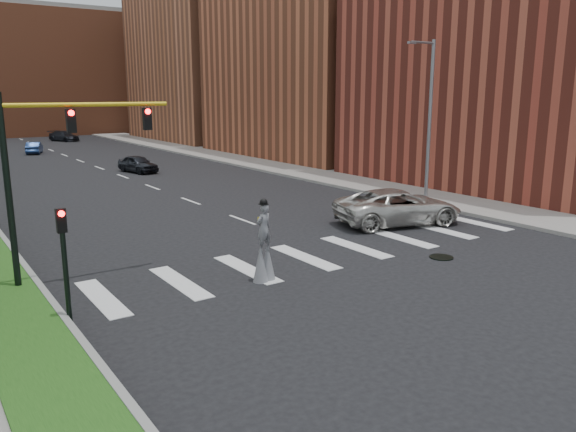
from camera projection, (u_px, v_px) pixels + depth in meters
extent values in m
plane|color=black|center=(347.00, 258.00, 21.39)|extent=(160.00, 160.00, 0.00)
cube|color=gray|center=(269.00, 165.00, 48.41)|extent=(5.00, 90.00, 0.18)
cylinder|color=black|center=(441.00, 257.00, 21.44)|extent=(0.90, 0.90, 0.04)
cube|color=maroon|center=(524.00, 19.00, 37.65)|extent=(16.00, 20.00, 22.00)
cube|color=#994D30|center=(322.00, 32.00, 55.14)|extent=(16.00, 22.00, 24.00)
cube|color=#A15A3B|center=(212.00, 64.00, 74.88)|extent=(16.00, 22.00, 20.00)
cube|color=#994D30|center=(46.00, 74.00, 85.54)|extent=(26.00, 14.00, 18.00)
cylinder|color=slate|center=(430.00, 123.00, 31.34)|extent=(0.20, 0.20, 9.00)
cylinder|color=slate|center=(424.00, 42.00, 29.98)|extent=(1.80, 0.12, 0.12)
cube|color=slate|center=(412.00, 43.00, 29.49)|extent=(0.50, 0.18, 0.12)
cylinder|color=black|center=(9.00, 196.00, 17.05)|extent=(0.20, 0.20, 6.20)
cylinder|color=gold|center=(89.00, 105.00, 17.91)|extent=(5.20, 0.14, 0.14)
cube|color=black|center=(71.00, 121.00, 17.69)|extent=(0.28, 0.18, 0.75)
cylinder|color=#FF0C0C|center=(71.00, 113.00, 17.55)|extent=(0.18, 0.06, 0.18)
cube|color=black|center=(147.00, 119.00, 19.07)|extent=(0.28, 0.18, 0.75)
cylinder|color=#FF0C0C|center=(148.00, 111.00, 18.94)|extent=(0.18, 0.06, 0.18)
cylinder|color=black|center=(66.00, 272.00, 14.97)|extent=(0.14, 0.14, 3.00)
cube|color=black|center=(61.00, 220.00, 14.67)|extent=(0.25, 0.16, 0.65)
cylinder|color=#FF0C0C|center=(61.00, 214.00, 14.54)|extent=(0.16, 0.05, 0.16)
cylinder|color=black|center=(268.00, 265.00, 18.85)|extent=(0.07, 0.07, 1.00)
cylinder|color=black|center=(261.00, 267.00, 18.62)|extent=(0.07, 0.07, 1.00)
cone|color=slate|center=(268.00, 262.00, 18.82)|extent=(0.52, 0.52, 1.26)
cone|color=slate|center=(261.00, 264.00, 18.60)|extent=(0.52, 0.52, 1.26)
imported|color=slate|center=(264.00, 228.00, 18.45)|extent=(0.65, 0.49, 1.61)
sphere|color=black|center=(264.00, 202.00, 18.27)|extent=(0.26, 0.26, 0.26)
cylinder|color=black|center=(264.00, 204.00, 18.28)|extent=(0.34, 0.34, 0.02)
cube|color=yellow|center=(261.00, 214.00, 18.45)|extent=(0.22, 0.05, 0.10)
imported|color=beige|center=(398.00, 207.00, 26.79)|extent=(6.63, 4.36, 1.70)
imported|color=black|center=(138.00, 164.00, 44.35)|extent=(2.43, 4.21, 1.35)
imported|color=navy|center=(34.00, 148.00, 58.10)|extent=(2.33, 3.89, 1.21)
imported|color=black|center=(64.00, 136.00, 73.10)|extent=(3.57, 4.92, 1.32)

